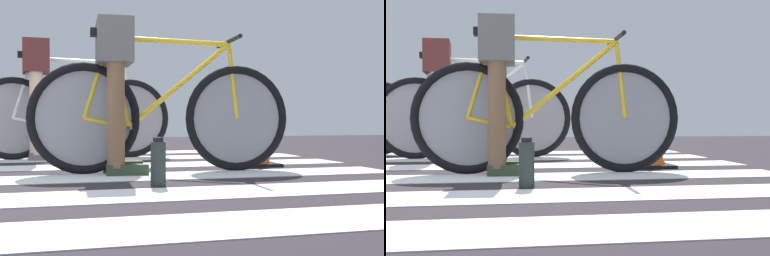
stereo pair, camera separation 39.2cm
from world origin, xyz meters
The scene contains 6 objects.
bicycle_1_of_3 centered at (1.09, 0.41, 0.41)m, with size 1.74×0.52×0.93m.
cyclist_1_of_3 centered at (0.78, 0.43, 0.66)m, with size 0.33×0.42×0.99m.
bicycle_2_of_3 centered at (0.59, 1.81, 0.41)m, with size 1.74×0.52×0.93m.
cyclist_2_of_3 centered at (0.28, 1.80, 0.69)m, with size 0.32×0.42×1.03m.
water_bottle centered at (0.91, -0.31, 0.14)m, with size 0.08×0.08×0.26m.
traffic_cone centered at (1.84, 0.75, 0.23)m, with size 0.39×0.39×0.45m.
Camera 2 is at (0.72, -3.02, 0.38)m, focal length 49.96 mm.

